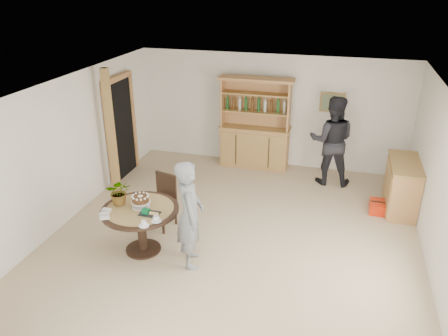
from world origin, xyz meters
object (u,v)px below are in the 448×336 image
hutch (255,137)px  sideboard (402,186)px  dining_chair (163,197)px  red_suitcase (386,208)px  teen_boy (190,215)px  dining_table (141,217)px  adult_person (332,141)px

hutch → sideboard: 3.29m
dining_chair → red_suitcase: 4.09m
hutch → teen_boy: hutch is taller
red_suitcase → dining_chair: bearing=-158.3°
hutch → dining_table: bearing=-105.0°
sideboard → adult_person: 1.64m
teen_boy → adult_person: adult_person is taller
teen_boy → red_suitcase: 3.88m
sideboard → dining_table: sideboard is taller
sideboard → red_suitcase: sideboard is taller
hutch → adult_person: hutch is taller
red_suitcase → sideboard: bearing=45.8°
teen_boy → red_suitcase: (2.96, 2.39, -0.74)m
dining_table → adult_person: bearing=51.1°
sideboard → adult_person: bearing=149.6°
dining_table → sideboard: bearing=32.1°
sideboard → teen_boy: 4.16m
adult_person → red_suitcase: 1.74m
adult_person → sideboard: bearing=147.1°
red_suitcase → hutch: bearing=152.6°
dining_table → red_suitcase: bearing=31.0°
sideboard → dining_table: size_ratio=1.05×
hutch → teen_boy: 3.88m
hutch → teen_boy: (-0.16, -3.88, 0.15)m
sideboard → red_suitcase: 0.50m
hutch → dining_chair: size_ratio=2.16×
dining_chair → teen_boy: bearing=-33.5°
red_suitcase → dining_table: bearing=-148.4°
hutch → adult_person: 1.76m
sideboard → adult_person: size_ratio=0.68×
dining_table → teen_boy: (0.85, -0.10, 0.24)m
hutch → red_suitcase: 3.22m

